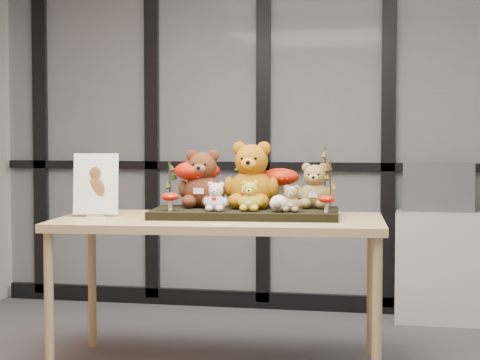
% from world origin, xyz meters
% --- Properties ---
extents(room_shell, '(5.00, 5.00, 5.00)m').
position_xyz_m(room_shell, '(0.00, 0.00, 1.68)').
color(room_shell, '#B2AFA8').
rests_on(room_shell, floor).
extents(glass_partition, '(4.90, 0.06, 2.78)m').
position_xyz_m(glass_partition, '(-0.00, 2.47, 1.42)').
color(glass_partition, '#2D383F').
rests_on(glass_partition, floor).
extents(display_table, '(1.84, 1.05, 0.83)m').
position_xyz_m(display_table, '(-0.39, 0.82, 0.76)').
color(display_table, tan).
rests_on(display_table, floor).
extents(diorama_tray, '(1.06, 0.60, 0.04)m').
position_xyz_m(diorama_tray, '(-0.26, 0.89, 0.85)').
color(diorama_tray, black).
rests_on(diorama_tray, display_table).
extents(bear_pooh_yellow, '(0.34, 0.31, 0.41)m').
position_xyz_m(bear_pooh_yellow, '(-0.24, 0.98, 1.08)').
color(bear_pooh_yellow, '#A55E0A').
rests_on(bear_pooh_yellow, diorama_tray).
extents(bear_brown_medium, '(0.30, 0.27, 0.36)m').
position_xyz_m(bear_brown_medium, '(-0.52, 0.96, 1.05)').
color(bear_brown_medium, '#4D2513').
rests_on(bear_brown_medium, diorama_tray).
extents(bear_tan_back, '(0.23, 0.21, 0.28)m').
position_xyz_m(bear_tan_back, '(0.10, 1.04, 1.01)').
color(bear_tan_back, olive).
rests_on(bear_tan_back, diorama_tray).
extents(bear_small_yellow, '(0.15, 0.14, 0.18)m').
position_xyz_m(bear_small_yellow, '(-0.21, 0.78, 0.96)').
color(bear_small_yellow, gold).
rests_on(bear_small_yellow, diorama_tray).
extents(bear_white_bow, '(0.14, 0.13, 0.17)m').
position_xyz_m(bear_white_bow, '(-0.39, 0.73, 0.96)').
color(bear_white_bow, silver).
rests_on(bear_white_bow, diorama_tray).
extents(bear_beige_small, '(0.13, 0.12, 0.16)m').
position_xyz_m(bear_beige_small, '(0.01, 0.78, 0.95)').
color(bear_beige_small, '#9B8252').
rests_on(bear_beige_small, diorama_tray).
extents(plush_cream_hedgehog, '(0.08, 0.08, 0.10)m').
position_xyz_m(plush_cream_hedgehog, '(-0.05, 0.77, 0.92)').
color(plush_cream_hedgehog, white).
rests_on(plush_cream_hedgehog, diorama_tray).
extents(mushroom_back_left, '(0.26, 0.26, 0.29)m').
position_xyz_m(mushroom_back_left, '(-0.56, 0.99, 1.02)').
color(mushroom_back_left, '#A51405').
rests_on(mushroom_back_left, diorama_tray).
extents(mushroom_back_right, '(0.22, 0.22, 0.24)m').
position_xyz_m(mushroom_back_right, '(-0.10, 1.08, 0.99)').
color(mushroom_back_right, '#A51405').
rests_on(mushroom_back_right, diorama_tray).
extents(mushroom_front_left, '(0.10, 0.10, 0.11)m').
position_xyz_m(mushroom_front_left, '(-0.64, 0.71, 0.93)').
color(mushroom_front_left, '#A51405').
rests_on(mushroom_front_left, diorama_tray).
extents(mushroom_front_right, '(0.09, 0.09, 0.10)m').
position_xyz_m(mushroom_front_right, '(0.20, 0.78, 0.92)').
color(mushroom_front_right, '#A51405').
rests_on(mushroom_front_right, diorama_tray).
extents(sprig_green_far_left, '(0.05, 0.05, 0.26)m').
position_xyz_m(sprig_green_far_left, '(-0.72, 0.98, 1.00)').
color(sprig_green_far_left, '#17350C').
rests_on(sprig_green_far_left, diorama_tray).
extents(sprig_green_mid_left, '(0.05, 0.05, 0.28)m').
position_xyz_m(sprig_green_mid_left, '(-0.55, 1.05, 1.01)').
color(sprig_green_mid_left, '#17350C').
rests_on(sprig_green_mid_left, diorama_tray).
extents(sprig_dry_far_right, '(0.05, 0.05, 0.34)m').
position_xyz_m(sprig_dry_far_right, '(0.16, 1.04, 1.04)').
color(sprig_dry_far_right, brown).
rests_on(sprig_dry_far_right, diorama_tray).
extents(sprig_dry_mid_right, '(0.05, 0.05, 0.27)m').
position_xyz_m(sprig_dry_mid_right, '(0.20, 0.92, 1.01)').
color(sprig_dry_mid_right, brown).
rests_on(sprig_dry_mid_right, diorama_tray).
extents(sprig_green_centre, '(0.05, 0.05, 0.25)m').
position_xyz_m(sprig_green_centre, '(-0.33, 1.09, 1.00)').
color(sprig_green_centre, '#17350C').
rests_on(sprig_green_centre, diorama_tray).
extents(sign_holder, '(0.26, 0.13, 0.35)m').
position_xyz_m(sign_holder, '(-1.08, 0.77, 1.00)').
color(sign_holder, silver).
rests_on(sign_holder, display_table).
extents(label_card, '(0.10, 0.03, 0.00)m').
position_xyz_m(label_card, '(-0.30, 0.47, 0.83)').
color(label_card, white).
rests_on(label_card, display_table).
extents(cabinet, '(0.56, 0.33, 0.75)m').
position_xyz_m(cabinet, '(0.80, 2.27, 0.38)').
color(cabinet, '#ABA599').
rests_on(cabinet, floor).
extents(monitor, '(0.48, 0.05, 0.34)m').
position_xyz_m(monitor, '(0.80, 2.28, 0.92)').
color(monitor, '#484B4F').
rests_on(monitor, cabinet).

